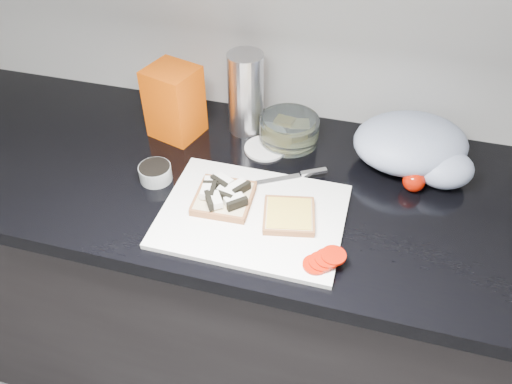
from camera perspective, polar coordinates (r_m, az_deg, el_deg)
base_cabinet at (r=1.54m, az=3.78°, el=-12.43°), size 3.50×0.60×0.86m
countertop at (r=1.20m, az=4.74°, el=-0.00°), size 3.50×0.64×0.04m
cutting_board at (r=1.10m, az=-0.41°, el=-2.70°), size 0.40×0.30×0.01m
bread_left at (r=1.12m, az=-3.73°, el=-0.49°), size 0.14×0.14×0.04m
bread_right at (r=1.09m, az=3.79°, el=-2.70°), size 0.14×0.14×0.02m
tomato_slices at (r=1.01m, az=7.82°, el=-7.71°), size 0.09×0.08×0.02m
knife at (r=1.19m, az=4.61°, el=1.89°), size 0.19×0.12×0.01m
seed_tub at (r=1.21m, az=-11.44°, el=2.24°), size 0.08×0.08×0.04m
tub_lid at (r=1.29m, az=1.06°, el=5.01°), size 0.11×0.11×0.01m
glass_bowl at (r=1.31m, az=3.78°, el=7.09°), size 0.16×0.16×0.07m
bread_bag at (r=1.32m, az=-9.30°, el=10.09°), size 0.15×0.14×0.19m
steel_canister at (r=1.31m, az=-1.18°, el=11.16°), size 0.09×0.09×0.22m
grocery_bag at (r=1.27m, az=17.73°, el=4.96°), size 0.33×0.29×0.12m
whole_tomatoes at (r=1.21m, az=17.61°, el=1.21°), size 0.05×0.05×0.05m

